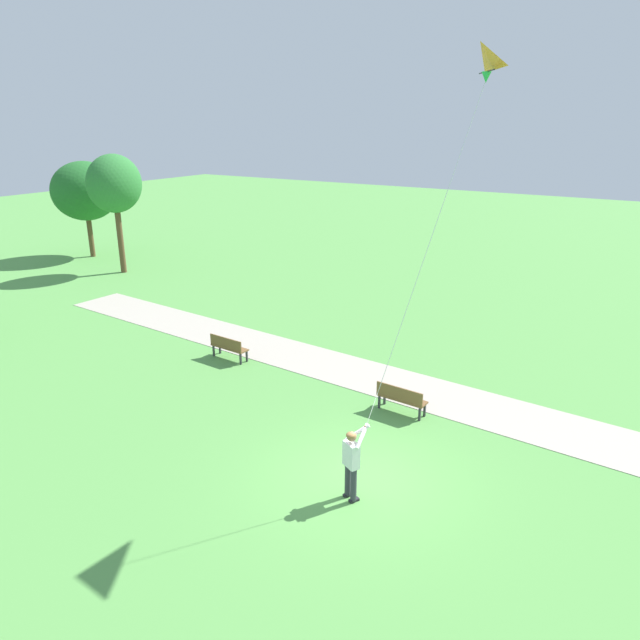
{
  "coord_description": "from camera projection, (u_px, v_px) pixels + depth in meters",
  "views": [
    {
      "loc": [
        -10.87,
        -5.6,
        8.25
      ],
      "look_at": [
        -0.41,
        0.92,
        4.02
      ],
      "focal_mm": 32.99,
      "sensor_mm": 36.0,
      "label": 1
    }
  ],
  "objects": [
    {
      "name": "ground_plane",
      "position": [
        361.0,
        479.0,
        14.21
      ],
      "size": [
        120.0,
        120.0,
        0.0
      ],
      "primitive_type": "plane",
      "color": "#569947"
    },
    {
      "name": "walkway_path",
      "position": [
        384.0,
        381.0,
        19.5
      ],
      "size": [
        4.53,
        32.09,
        0.02
      ],
      "primitive_type": "cube",
      "rotation": [
        0.0,
        0.0,
        -0.07
      ],
      "color": "#ADA393",
      "rests_on": "ground"
    },
    {
      "name": "person_kite_flyer",
      "position": [
        352.0,
        459.0,
        13.14
      ],
      "size": [
        0.63,
        0.51,
        1.83
      ],
      "color": "#232328",
      "rests_on": "ground"
    },
    {
      "name": "flying_kite",
      "position": [
        479.0,
        67.0,
        11.99
      ],
      "size": [
        2.99,
        1.61,
        7.96
      ],
      "color": "orange"
    },
    {
      "name": "park_bench_near_walkway",
      "position": [
        401.0,
        397.0,
        17.23
      ],
      "size": [
        0.54,
        1.53,
        0.88
      ],
      "color": "brown",
      "rests_on": "ground"
    },
    {
      "name": "park_bench_far_walkway",
      "position": [
        228.0,
        346.0,
        21.1
      ],
      "size": [
        0.54,
        1.53,
        0.88
      ],
      "color": "brown",
      "rests_on": "ground"
    },
    {
      "name": "tree_treeline_left",
      "position": [
        114.0,
        184.0,
        31.78
      ],
      "size": [
        3.15,
        2.55,
        6.5
      ],
      "color": "brown",
      "rests_on": "ground"
    },
    {
      "name": "tree_treeline_center",
      "position": [
        85.0,
        191.0,
        35.87
      ],
      "size": [
        3.96,
        4.02,
        5.86
      ],
      "color": "brown",
      "rests_on": "ground"
    }
  ]
}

